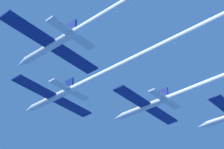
{
  "coord_description": "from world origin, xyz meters",
  "views": [
    {
      "loc": [
        -37.18,
        -44.56,
        -32.66
      ],
      "look_at": [
        0.08,
        -12.92,
        0.25
      ],
      "focal_mm": 62.64,
      "sensor_mm": 36.0,
      "label": 1
    }
  ],
  "objects": [
    {
      "name": "jet_left_wing",
      "position": [
        -10.6,
        -23.56,
        0.26
      ],
      "size": [
        16.15,
        46.99,
        2.68
      ],
      "color": "silver"
    },
    {
      "name": "jet_lead",
      "position": [
        -0.52,
        -15.83,
        0.63
      ],
      "size": [
        16.15,
        53.61,
        2.68
      ],
      "color": "silver"
    },
    {
      "name": "jet_right_wing",
      "position": [
        11.84,
        -24.98,
        0.52
      ],
      "size": [
        16.15,
        51.19,
        2.68
      ],
      "color": "silver"
    }
  ]
}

